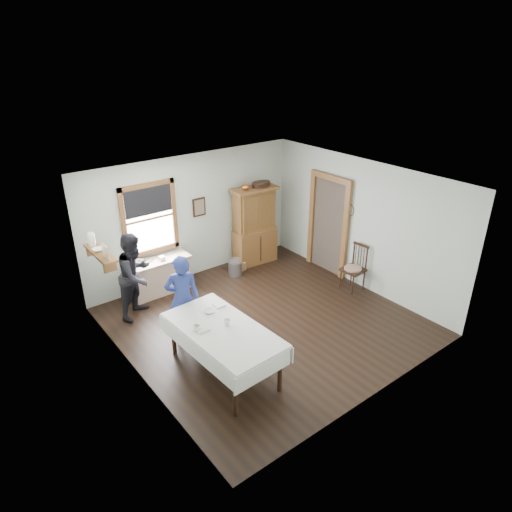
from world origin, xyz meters
The scene contains 20 objects.
room centered at (0.00, 0.00, 1.35)m, with size 5.01×5.01×2.70m.
window centered at (-1.00, 2.46, 1.64)m, with size 1.18×0.07×1.48m.
doorway centered at (2.46, 0.85, 1.16)m, with size 0.09×1.14×2.22m.
wall_shelf centered at (-2.37, 1.54, 1.57)m, with size 0.24×1.00×0.44m.
framed_picture centered at (0.15, 2.46, 1.55)m, with size 0.30×0.04×0.40m, color black.
rug_beater centered at (2.45, 0.30, 1.72)m, with size 0.27×0.27×0.01m, color black.
work_counter centered at (-1.01, 2.22, 0.37)m, with size 1.29×0.49×0.74m, color #CCAC8E.
china_hutch centered at (1.41, 2.16, 0.90)m, with size 1.06×0.50×1.81m, color brown.
dining_table centered at (-1.40, -0.69, 0.40)m, with size 1.06×2.02×0.81m, color silver.
spindle_chair centered at (2.22, -0.14, 0.50)m, with size 0.46×0.46×1.00m, color black.
pail centered at (0.65, 1.89, 0.16)m, with size 0.31×0.31×0.33m, color gray.
wicker_basket centered at (0.82, 2.01, 0.09)m, with size 0.31×0.22×0.18m, color #A28149.
woman_blue centered at (-1.44, 0.47, 0.75)m, with size 0.55×0.36×1.49m, color navy.
figure_dark centered at (-1.73, 1.71, 0.77)m, with size 0.75×0.58×1.54m, color black.
table_cup_a centered at (-1.74, -0.50, 0.86)m, with size 0.12×0.12×0.09m, color white.
table_cup_b centered at (-1.29, -0.66, 0.86)m, with size 0.11×0.11×0.10m, color white.
table_bowl centered at (-1.31, -0.18, 0.83)m, with size 0.20×0.20×0.05m, color white.
counter_book centered at (-1.33, 2.28, 0.75)m, with size 0.17×0.22×0.02m, color #7D6B53.
counter_bowl centered at (-1.39, 2.31, 0.77)m, with size 0.20×0.20×0.06m, color white.
shelf_bowl centered at (-2.37, 1.55, 1.60)m, with size 0.22×0.22×0.05m, color white.
Camera 1 is at (-4.53, -5.58, 4.80)m, focal length 32.00 mm.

